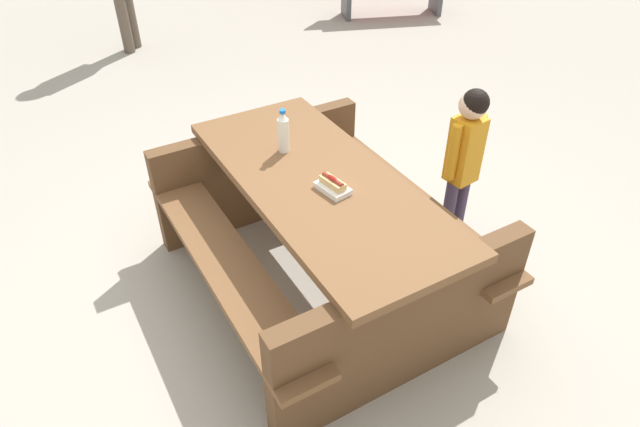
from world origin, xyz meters
The scene contains 5 objects.
ground_plane centered at (0.00, 0.00, 0.00)m, with size 30.00×30.00×0.00m, color #ADA599.
picnic_table centered at (0.00, 0.00, 0.44)m, with size 2.02×1.70×0.75m.
soda_bottle centered at (-0.35, 0.03, 0.87)m, with size 0.06×0.06×0.25m.
hotdog_tray centered at (0.12, -0.02, 0.78)m, with size 0.18×0.11×0.08m.
child_in_coat centered at (0.25, 0.90, 0.69)m, with size 0.17×0.26×1.07m.
Camera 1 is at (1.83, -1.56, 2.37)m, focal length 31.30 mm.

